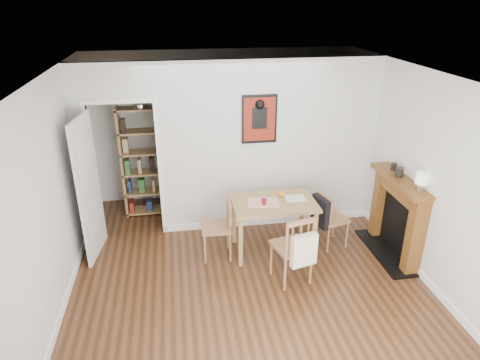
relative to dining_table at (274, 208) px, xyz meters
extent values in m
plane|color=#53301A|center=(-0.47, -0.57, -0.69)|extent=(5.20, 5.20, 0.00)
plane|color=silver|center=(-0.47, 2.03, 0.61)|extent=(4.50, 0.00, 4.50)
plane|color=silver|center=(-0.47, -3.17, 0.61)|extent=(4.50, 0.00, 4.50)
plane|color=silver|center=(-2.72, -0.57, 0.61)|extent=(0.00, 5.20, 5.20)
plane|color=silver|center=(1.78, -0.57, 0.61)|extent=(0.00, 5.20, 5.20)
plane|color=silver|center=(-0.47, -0.57, 1.91)|extent=(5.20, 5.20, 0.00)
cube|color=silver|center=(0.11, 0.83, 0.61)|extent=(3.35, 0.10, 2.60)
cube|color=silver|center=(-2.59, 0.83, 0.61)|extent=(0.25, 0.10, 2.60)
cube|color=silver|center=(-2.02, 0.83, 1.63)|extent=(0.90, 0.10, 0.55)
cube|color=white|center=(-2.50, 0.83, 0.33)|extent=(0.06, 0.14, 2.05)
cube|color=white|center=(-1.54, 0.83, 0.33)|extent=(0.06, 0.14, 2.05)
cube|color=white|center=(0.11, 0.77, -0.64)|extent=(3.35, 0.02, 0.10)
cube|color=white|center=(-2.71, -1.17, -0.64)|extent=(0.02, 4.00, 0.10)
cube|color=white|center=(1.77, -1.17, -0.64)|extent=(0.02, 4.00, 0.10)
cube|color=silver|center=(-2.49, 0.36, 0.31)|extent=(0.15, 0.80, 2.00)
cube|color=black|center=(-0.07, 0.76, 1.06)|extent=(0.52, 0.02, 0.72)
cube|color=maroon|center=(-0.07, 0.75, 1.06)|extent=(0.46, 0.00, 0.64)
cube|color=#A77E4E|center=(0.00, 0.00, 0.07)|extent=(1.16, 0.74, 0.04)
cube|color=#A77E4E|center=(-0.51, -0.30, -0.32)|extent=(0.05, 0.05, 0.75)
cube|color=#A77E4E|center=(0.51, -0.30, -0.32)|extent=(0.05, 0.05, 0.75)
cube|color=#A77E4E|center=(-0.51, 0.30, -0.32)|extent=(0.05, 0.05, 0.75)
cube|color=#A77E4E|center=(0.51, 0.30, -0.32)|extent=(0.05, 0.05, 0.75)
cube|color=black|center=(0.67, -0.04, -0.10)|extent=(0.18, 0.36, 0.44)
cube|color=beige|center=(0.14, -0.94, -0.09)|extent=(0.35, 0.19, 0.42)
cube|color=#A77E4E|center=(-2.16, 1.49, 0.22)|extent=(0.04, 0.31, 1.83)
cube|color=#A77E4E|center=(-1.42, 1.49, 0.22)|extent=(0.04, 0.31, 1.83)
cube|color=#A77E4E|center=(-1.79, 1.49, -0.65)|extent=(0.77, 0.31, 0.03)
cube|color=#A77E4E|center=(-1.79, 1.49, 0.04)|extent=(0.77, 0.31, 0.03)
cube|color=#A77E4E|center=(-1.79, 1.49, 1.10)|extent=(0.77, 0.31, 0.03)
cube|color=maroon|center=(-1.79, 1.49, 0.22)|extent=(0.68, 0.25, 0.25)
cube|color=brown|center=(1.68, -0.82, -0.14)|extent=(0.20, 0.16, 1.10)
cube|color=brown|center=(1.68, 0.17, -0.14)|extent=(0.20, 0.16, 1.10)
cube|color=brown|center=(1.65, -0.32, 0.44)|extent=(0.30, 1.21, 0.06)
cube|color=brown|center=(1.68, -0.32, 0.31)|extent=(0.20, 0.85, 0.20)
cube|color=black|center=(1.74, -0.32, -0.24)|extent=(0.08, 0.81, 0.88)
cube|color=black|center=(1.62, -0.32, -0.68)|extent=(0.45, 1.25, 0.03)
cylinder|color=maroon|center=(-0.15, -0.06, 0.14)|extent=(0.07, 0.07, 0.09)
sphere|color=orange|center=(0.14, 0.14, 0.13)|extent=(0.08, 0.08, 0.08)
cube|color=beige|center=(-0.15, -0.01, 0.10)|extent=(0.46, 0.36, 0.00)
cube|color=silver|center=(0.31, 0.04, 0.10)|extent=(0.29, 0.21, 0.01)
cylinder|color=silver|center=(1.70, -0.70, 0.51)|extent=(0.08, 0.08, 0.09)
cylinder|color=beige|center=(1.70, -0.70, 0.63)|extent=(0.15, 0.15, 0.15)
cylinder|color=black|center=(1.65, -0.26, 0.53)|extent=(0.11, 0.11, 0.13)
cylinder|color=black|center=(1.70, -0.02, 0.52)|extent=(0.08, 0.08, 0.10)
camera|label=1|loc=(-1.29, -5.14, 2.74)|focal=32.00mm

